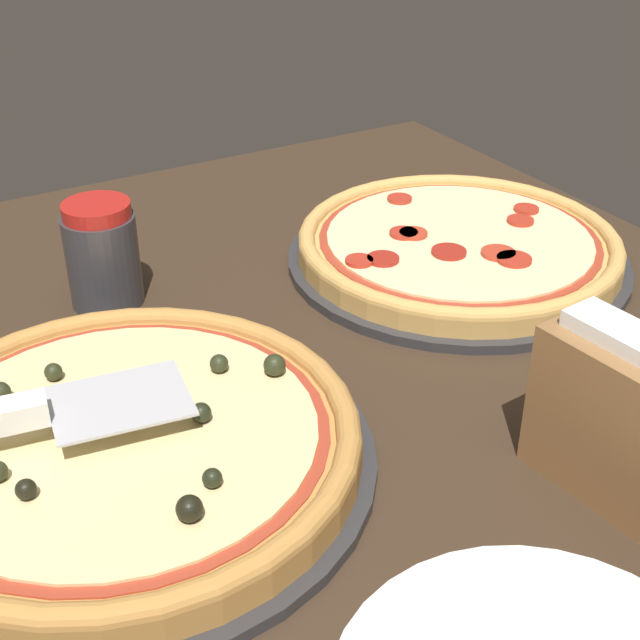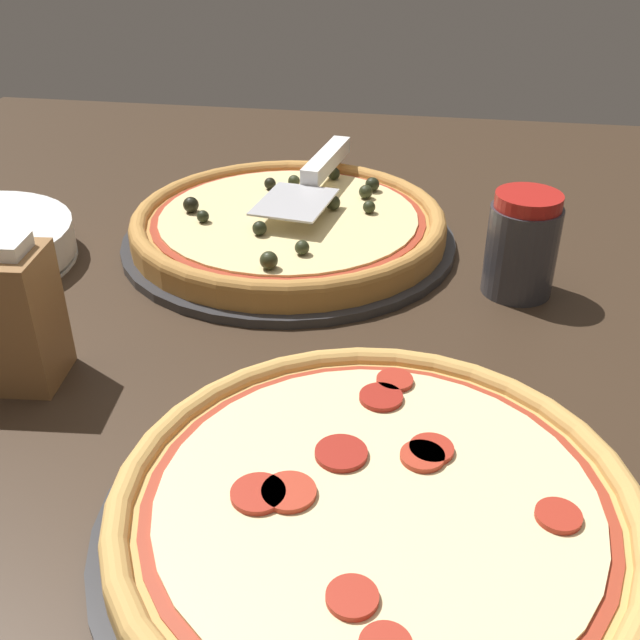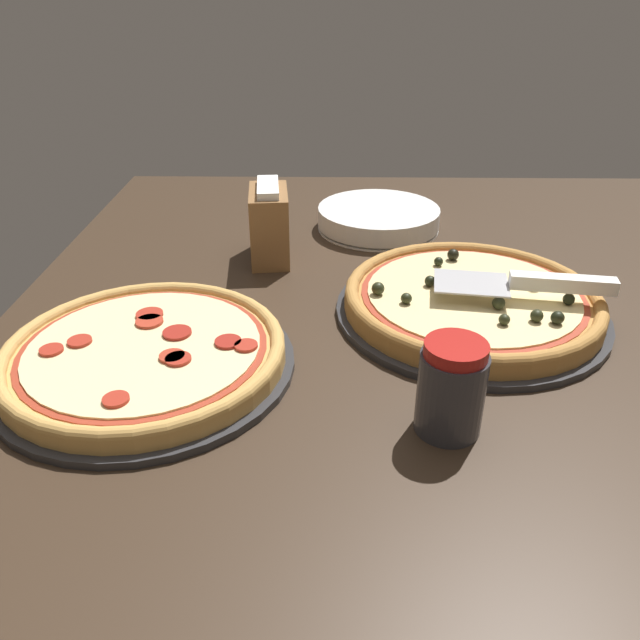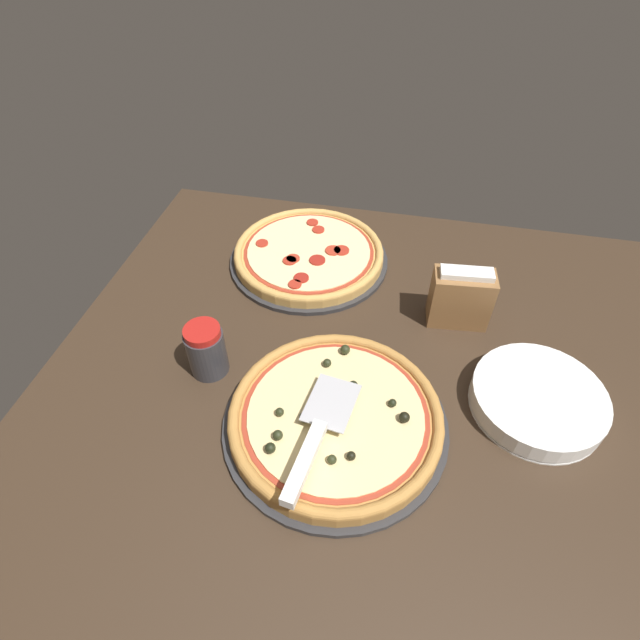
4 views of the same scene
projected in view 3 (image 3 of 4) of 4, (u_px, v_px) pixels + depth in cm
name	position (u px, v px, depth cm)	size (l,w,h in cm)	color
ground_plane	(424.00, 308.00, 95.38)	(124.36, 123.03, 3.60)	#38281C
pizza_pan_front	(470.00, 312.00, 89.50)	(38.49, 38.49, 1.00)	#2D2D30
pizza_front	(472.00, 298.00, 88.42)	(36.18, 36.18, 4.41)	#B77F3D
pizza_pan_back	(147.00, 365.00, 77.54)	(36.82, 36.82, 1.00)	#2D2D30
pizza_back	(145.00, 351.00, 76.56)	(34.61, 34.61, 2.82)	tan
serving_spatula	(541.00, 283.00, 84.65)	(8.93, 24.53, 2.00)	#B7B7BC
plate_stack	(378.00, 218.00, 118.30)	(22.94, 22.94, 4.20)	white
parmesan_shaker	(451.00, 388.00, 65.10)	(7.15, 7.15, 10.70)	#333338
napkin_holder	(269.00, 224.00, 104.16)	(12.36, 7.34, 13.08)	olive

